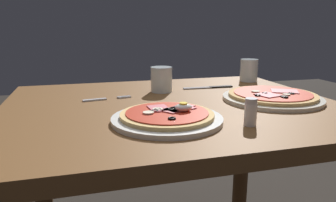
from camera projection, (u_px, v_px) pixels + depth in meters
dining_table at (173, 142)px, 1.02m from camera, size 1.02×0.84×0.75m
pizza_foreground at (167, 117)px, 0.80m from camera, size 0.28×0.28×0.05m
pizza_across_left at (272, 97)px, 1.02m from camera, size 0.31×0.31×0.03m
water_glass_near at (161, 81)px, 1.14m from camera, size 0.08×0.08×0.09m
water_glass_far at (249, 72)px, 1.36m from camera, size 0.07×0.07×0.09m
fork at (103, 99)px, 1.03m from camera, size 0.16×0.04×0.00m
knife at (211, 87)px, 1.22m from camera, size 0.20×0.03×0.01m
salt_shaker at (251, 112)px, 0.76m from camera, size 0.03×0.03×0.07m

